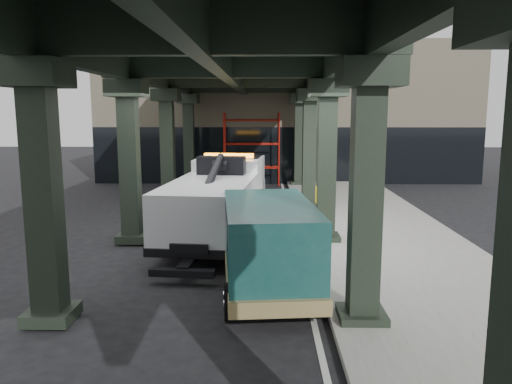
# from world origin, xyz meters

# --- Properties ---
(ground) EXTENTS (90.00, 90.00, 0.00)m
(ground) POSITION_xyz_m (0.00, 0.00, 0.00)
(ground) COLOR black
(ground) RESTS_ON ground
(sidewalk) EXTENTS (5.00, 40.00, 0.15)m
(sidewalk) POSITION_xyz_m (4.50, 2.00, 0.07)
(sidewalk) COLOR gray
(sidewalk) RESTS_ON ground
(lane_stripe) EXTENTS (0.12, 38.00, 0.01)m
(lane_stripe) POSITION_xyz_m (1.70, 2.00, 0.01)
(lane_stripe) COLOR silver
(lane_stripe) RESTS_ON ground
(viaduct) EXTENTS (7.40, 32.00, 6.40)m
(viaduct) POSITION_xyz_m (-0.40, 2.00, 5.46)
(viaduct) COLOR black
(viaduct) RESTS_ON ground
(building) EXTENTS (22.00, 10.00, 8.00)m
(building) POSITION_xyz_m (2.00, 20.00, 4.00)
(building) COLOR #C6B793
(building) RESTS_ON ground
(scaffolding) EXTENTS (3.08, 0.88, 4.00)m
(scaffolding) POSITION_xyz_m (0.00, 14.64, 2.11)
(scaffolding) COLOR #B0180E
(scaffolding) RESTS_ON ground
(tow_truck) EXTENTS (3.10, 8.46, 2.72)m
(tow_truck) POSITION_xyz_m (-0.74, 3.01, 1.32)
(tow_truck) COLOR black
(tow_truck) RESTS_ON ground
(towed_van) EXTENTS (2.46, 5.29, 2.08)m
(towed_van) POSITION_xyz_m (0.80, -2.06, 1.12)
(towed_van) COLOR #11403D
(towed_van) RESTS_ON ground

